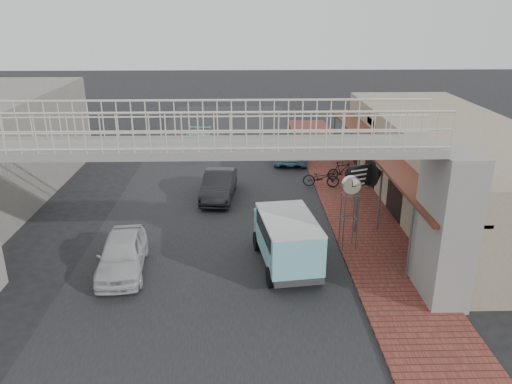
{
  "coord_description": "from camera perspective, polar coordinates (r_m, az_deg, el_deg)",
  "views": [
    {
      "loc": [
        1.22,
        -18.22,
        8.98
      ],
      "look_at": [
        1.74,
        1.15,
        1.8
      ],
      "focal_mm": 35.0,
      "sensor_mm": 36.0,
      "label": 1
    }
  ],
  "objects": [
    {
      "name": "shophouse_row",
      "position": [
        25.25,
        21.27,
        2.89
      ],
      "size": [
        7.2,
        18.0,
        4.0
      ],
      "color": "gray",
      "rests_on": "ground"
    },
    {
      "name": "ground",
      "position": [
        20.35,
        -4.85,
        -5.93
      ],
      "size": [
        120.0,
        120.0,
        0.0
      ],
      "primitive_type": "plane",
      "color": "black",
      "rests_on": "ground"
    },
    {
      "name": "motorcycle_near",
      "position": [
        26.39,
        7.44,
        1.63
      ],
      "size": [
        1.98,
        0.96,
        1.0
      ],
      "primitive_type": "imported",
      "rotation": [
        0.0,
        0.0,
        1.41
      ],
      "color": "black",
      "rests_on": "sidewalk"
    },
    {
      "name": "angkot_far",
      "position": [
        33.39,
        -6.96,
        5.7
      ],
      "size": [
        2.18,
        4.5,
        1.26
      ],
      "primitive_type": "imported",
      "rotation": [
        0.0,
        0.0,
        -0.1
      ],
      "color": "#72BEC6",
      "rests_on": "ground"
    },
    {
      "name": "angkot_curb",
      "position": [
        31.23,
        4.0,
        4.72
      ],
      "size": [
        2.44,
        4.51,
        1.2
      ],
      "primitive_type": "imported",
      "rotation": [
        0.0,
        0.0,
        3.04
      ],
      "color": "#7CBDD6",
      "rests_on": "ground"
    },
    {
      "name": "arrow_sign",
      "position": [
        21.11,
        13.35,
        1.98
      ],
      "size": [
        1.82,
        1.23,
        3.01
      ],
      "rotation": [
        0.0,
        0.0,
        0.4
      ],
      "color": "#59595B",
      "rests_on": "sidewalk"
    },
    {
      "name": "road_strip",
      "position": [
        20.35,
        -4.85,
        -5.92
      ],
      "size": [
        10.0,
        60.0,
        0.01
      ],
      "primitive_type": "cube",
      "color": "black",
      "rests_on": "ground"
    },
    {
      "name": "sidewalk",
      "position": [
        23.62,
        11.5,
        -2.31
      ],
      "size": [
        3.0,
        40.0,
        0.1
      ],
      "primitive_type": "cube",
      "color": "brown",
      "rests_on": "ground"
    },
    {
      "name": "motorcycle_far",
      "position": [
        27.7,
        9.79,
        2.42
      ],
      "size": [
        1.73,
        0.79,
        1.01
      ],
      "primitive_type": "imported",
      "rotation": [
        0.0,
        0.0,
        1.77
      ],
      "color": "black",
      "rests_on": "sidewalk"
    },
    {
      "name": "dark_sedan",
      "position": [
        24.9,
        -4.26,
        0.8
      ],
      "size": [
        1.8,
        4.22,
        1.35
      ],
      "primitive_type": "imported",
      "rotation": [
        0.0,
        0.0,
        -0.09
      ],
      "color": "black",
      "rests_on": "ground"
    },
    {
      "name": "footbridge",
      "position": [
        15.41,
        -5.97,
        -1.9
      ],
      "size": [
        16.4,
        2.4,
        6.34
      ],
      "color": "gray",
      "rests_on": "ground"
    },
    {
      "name": "white_hatchback",
      "position": [
        18.66,
        -15.06,
        -6.85
      ],
      "size": [
        1.96,
        4.1,
        1.35
      ],
      "primitive_type": "imported",
      "rotation": [
        0.0,
        0.0,
        0.09
      ],
      "color": "silver",
      "rests_on": "ground"
    },
    {
      "name": "angkot_van",
      "position": [
        18.08,
        3.55,
        -4.89
      ],
      "size": [
        2.37,
        4.34,
        2.03
      ],
      "rotation": [
        0.0,
        0.0,
        0.13
      ],
      "color": "black",
      "rests_on": "ground"
    },
    {
      "name": "street_clock",
      "position": [
        19.23,
        10.8,
        0.37
      ],
      "size": [
        0.73,
        0.61,
        2.93
      ],
      "rotation": [
        0.0,
        0.0,
        0.07
      ],
      "color": "#59595B",
      "rests_on": "sidewalk"
    }
  ]
}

